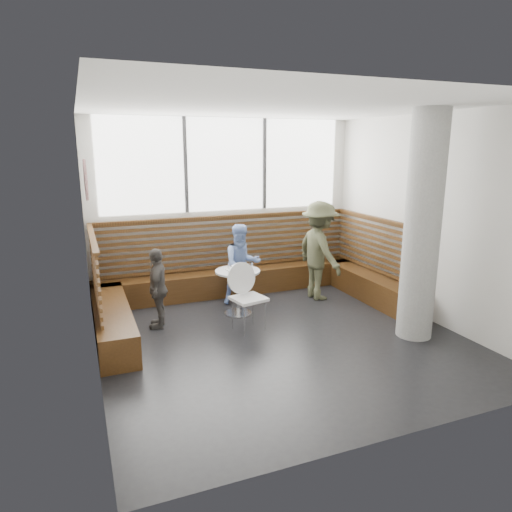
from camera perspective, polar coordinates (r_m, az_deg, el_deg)
name	(u,v)px	position (r m, az deg, el deg)	size (l,w,h in m)	color
room	(283,229)	(6.23, 3.38, 3.40)	(5.00, 5.00, 3.20)	silver
booth	(240,279)	(8.10, -2.02, -2.89)	(5.00, 2.50, 1.44)	#39220E
concrete_column	(422,228)	(6.74, 20.06, 3.36)	(0.50, 0.50, 3.20)	gray
wall_art	(86,180)	(5.97, -20.52, 8.90)	(0.50, 0.50, 0.03)	white
cafe_table	(238,283)	(7.43, -2.29, -3.38)	(0.73, 0.73, 0.75)	silver
cafe_chair	(247,291)	(6.84, -1.16, -4.36)	(0.48, 0.47, 1.01)	white
adult_man	(319,251)	(8.22, 7.93, 0.67)	(1.14, 0.66, 1.77)	#474A31
child_back	(242,264)	(7.93, -1.77, -1.04)	(0.68, 0.53, 1.40)	#7995D2
child_left	(158,288)	(7.05, -12.16, -3.94)	(0.72, 0.30, 1.23)	#4D4946
plate_near	(231,269)	(7.43, -3.11, -1.65)	(0.20, 0.20, 0.01)	white
plate_far	(241,268)	(7.51, -1.89, -1.47)	(0.19, 0.19, 0.01)	white
glass_left	(230,269)	(7.28, -3.30, -1.62)	(0.06, 0.06, 0.10)	white
glass_mid	(239,267)	(7.36, -2.12, -1.42)	(0.06, 0.06, 0.10)	white
glass_right	(251,266)	(7.44, -0.64, -1.21)	(0.07, 0.07, 0.11)	white
menu_card	(244,273)	(7.20, -1.54, -2.16)	(0.20, 0.14, 0.00)	#A5C64C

